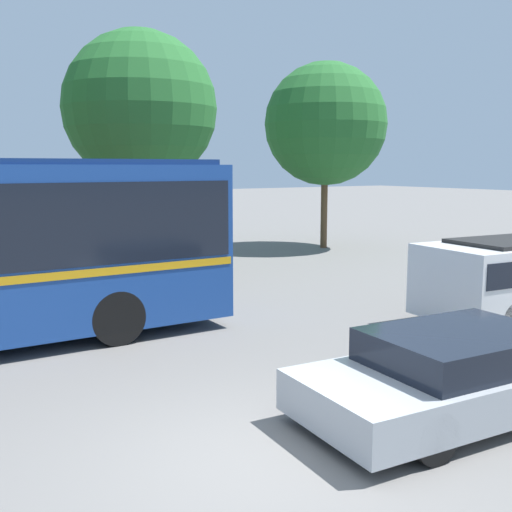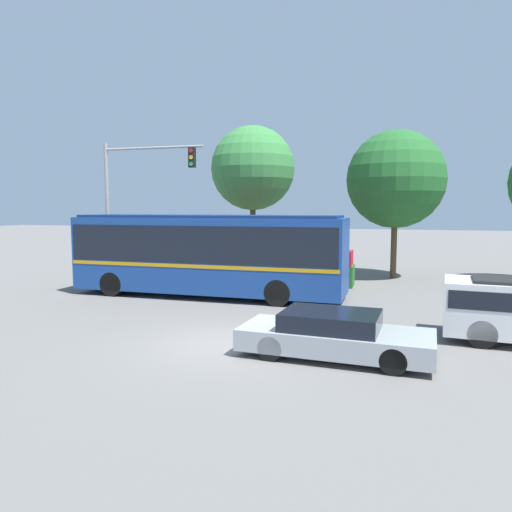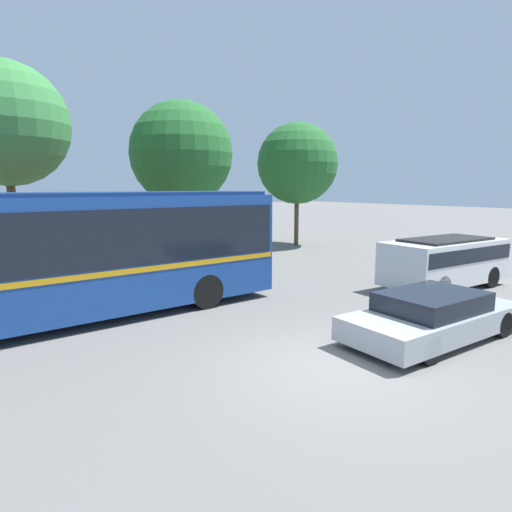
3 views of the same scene
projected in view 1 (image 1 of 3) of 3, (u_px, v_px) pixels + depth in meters
ground_plane at (262, 461)px, 6.66m from camera, size 140.00×140.00×0.00m
sedan_foreground at (464, 373)px, 7.91m from camera, size 4.75×2.22×1.11m
street_tree_centre at (140, 109)px, 19.65m from camera, size 4.96×4.96×7.54m
street_tree_right at (325, 124)px, 23.46m from camera, size 4.71×4.71×7.17m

